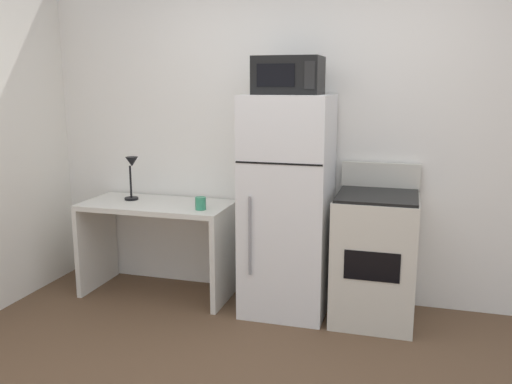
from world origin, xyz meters
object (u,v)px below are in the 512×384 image
(coffee_mug, at_px, (201,203))
(refrigerator, at_px, (288,205))
(desk_lamp, at_px, (132,171))
(oven_range, at_px, (375,256))
(desk, at_px, (158,230))
(microwave, at_px, (289,75))

(coffee_mug, relative_size, refrigerator, 0.06)
(desk_lamp, bearing_deg, refrigerator, -2.22)
(desk_lamp, height_order, oven_range, desk_lamp)
(desk_lamp, relative_size, coffee_mug, 3.72)
(refrigerator, height_order, oven_range, refrigerator)
(desk, height_order, refrigerator, refrigerator)
(desk_lamp, height_order, microwave, microwave)
(desk, height_order, desk_lamp, desk_lamp)
(desk_lamp, bearing_deg, coffee_mug, -13.49)
(oven_range, bearing_deg, refrigerator, -179.63)
(coffee_mug, bearing_deg, refrigerator, 9.37)
(desk, bearing_deg, oven_range, -0.35)
(desk, relative_size, microwave, 2.55)
(refrigerator, distance_m, microwave, 0.93)
(desk, bearing_deg, desk_lamp, 171.19)
(desk_lamp, xyz_separation_m, microwave, (1.29, -0.07, 0.74))
(desk, height_order, oven_range, oven_range)
(refrigerator, distance_m, oven_range, 0.72)
(oven_range, bearing_deg, desk, 179.65)
(coffee_mug, distance_m, microwave, 1.13)
(coffee_mug, height_order, refrigerator, refrigerator)
(desk, xyz_separation_m, oven_range, (1.70, -0.01, -0.06))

